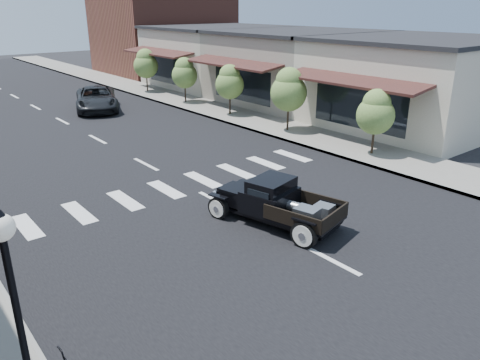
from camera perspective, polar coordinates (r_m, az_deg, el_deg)
ground at (r=14.47m, az=1.85°, el=-5.06°), size 120.00×120.00×0.00m
road at (r=27.02m, az=-19.45°, el=6.00°), size 14.00×80.00×0.02m
road_markings at (r=22.51m, az=-14.99°, el=3.70°), size 12.00×60.00×0.06m
sidewalk_right at (r=30.77m, az=-4.39°, el=8.89°), size 3.00×80.00×0.15m
storefront_near at (r=27.62m, az=20.81°, el=10.90°), size 10.00×9.00×4.50m
storefront_mid at (r=33.06m, az=7.12°, el=13.43°), size 10.00×9.00×4.50m
storefront_far at (r=39.82m, az=-2.47°, el=14.74°), size 10.00×9.00×4.50m
far_building_right at (r=48.36m, az=-9.39°, el=17.01°), size 11.00×10.00×7.00m
lamp_post_a at (r=7.26m, az=-25.05°, el=-16.83°), size 0.36×0.36×3.84m
small_tree_a at (r=21.04m, az=16.09°, el=6.69°), size 1.63×1.63×2.71m
small_tree_b at (r=24.33m, az=5.92°, el=9.64°), size 1.86×1.86×3.09m
small_tree_c at (r=28.00m, az=-1.26°, el=10.87°), size 1.68×1.68×2.80m
small_tree_d at (r=31.97m, az=-6.75°, el=11.95°), size 1.69×1.69×2.81m
small_tree_e at (r=36.53m, az=-11.36°, el=12.91°), size 1.80×1.80×3.00m
hotrod_pickup at (r=14.06m, az=4.43°, el=-2.66°), size 2.89×4.53×1.45m
second_car at (r=31.14m, az=-17.09°, el=9.43°), size 4.15×5.76×1.46m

